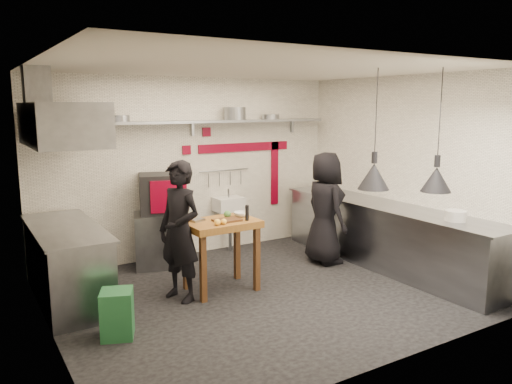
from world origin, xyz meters
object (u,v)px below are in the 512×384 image
chef_left (180,231)px  green_bin (117,314)px  oven_stand (160,239)px  chef_right (325,208)px  prep_table (221,255)px  combi_oven (160,194)px

chef_left → green_bin: bearing=-77.7°
oven_stand → green_bin: (-1.23, -2.03, -0.15)m
oven_stand → chef_right: size_ratio=0.47×
oven_stand → prep_table: bearing=-60.3°
oven_stand → combi_oven: bearing=-42.6°
green_bin → chef_left: size_ratio=0.29×
oven_stand → combi_oven: size_ratio=1.38×
green_bin → combi_oven: bearing=58.1°
combi_oven → green_bin: bearing=-104.8°
prep_table → chef_right: size_ratio=0.55×
green_bin → prep_table: (1.54, 0.65, 0.21)m
chef_left → oven_stand: bearing=149.0°
prep_table → green_bin: bearing=-159.0°
combi_oven → chef_left: (-0.28, -1.38, -0.23)m
prep_table → chef_left: (-0.57, -0.02, 0.40)m
green_bin → chef_right: 3.57m
combi_oven → chef_right: chef_right is taller
chef_left → chef_right: 2.46m
oven_stand → chef_left: (-0.26, -1.41, 0.46)m
oven_stand → chef_right: chef_right is taller
chef_left → chef_right: size_ratio=1.02×
green_bin → prep_table: prep_table is taller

